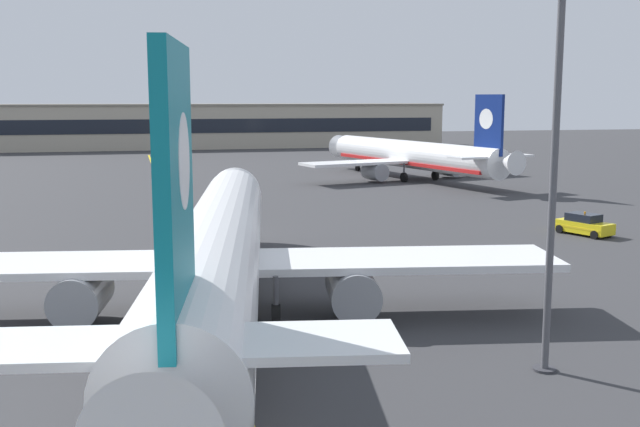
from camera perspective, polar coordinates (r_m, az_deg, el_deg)
taxiway_centreline at (r=51.43m, az=-10.17°, el=-2.95°), size 3.42×179.98×0.01m
airliner_foreground at (r=34.86m, az=-7.72°, el=-2.82°), size 32.36×41.39×11.65m
airliner_background at (r=96.07m, az=7.00°, el=4.38°), size 29.52×37.49×10.69m
apron_lamp_post at (r=28.98m, az=17.28°, el=2.90°), size 2.24×0.90×14.49m
service_car_third at (r=60.55m, az=19.37°, el=-0.82°), size 3.22×4.57×1.79m
terminal_building at (r=158.66m, az=-14.01°, el=6.41°), size 130.12×12.40×9.09m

